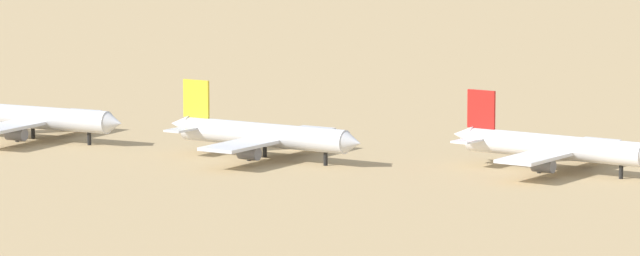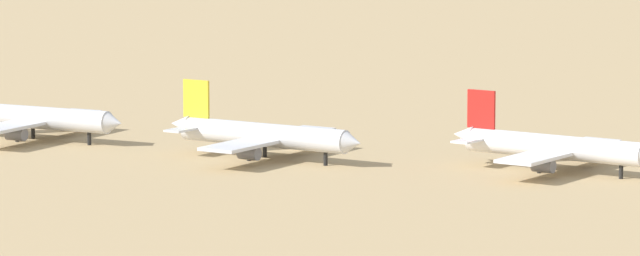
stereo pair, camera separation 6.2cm
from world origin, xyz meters
TOP-DOWN VIEW (x-y plane):
  - ground at (0.00, 0.00)m, footprint 4000.00×4000.00m
  - parked_jet_red_3 at (-49.45, -10.56)m, footprint 40.33×33.78m
  - parked_jet_yellow_4 at (0.48, -12.51)m, footprint 39.90×33.77m
  - parked_jet_red_5 at (50.62, -3.58)m, footprint 38.94×33.16m

SIDE VIEW (x-z plane):
  - ground at x=0.00m, z-range 0.00..0.00m
  - parked_jet_red_5 at x=50.62m, z-range -2.22..10.67m
  - parked_jet_yellow_4 at x=0.48m, z-range -2.27..10.90m
  - parked_jet_red_3 at x=-49.45m, z-range -2.30..11.05m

